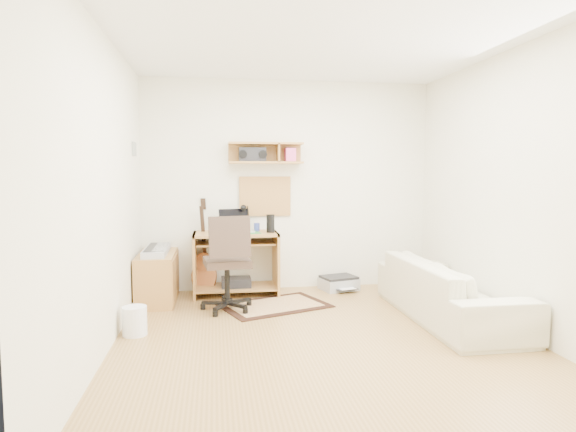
{
  "coord_description": "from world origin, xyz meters",
  "views": [
    {
      "loc": [
        -0.92,
        -4.11,
        1.46
      ],
      "look_at": [
        -0.15,
        1.05,
        1.0
      ],
      "focal_mm": 30.61,
      "sensor_mm": 36.0,
      "label": 1
    }
  ],
  "objects": [
    {
      "name": "back_wall",
      "position": [
        0.0,
        2.0,
        1.3
      ],
      "size": [
        3.6,
        0.01,
        2.6
      ],
      "primitive_type": "cube",
      "color": "white",
      "rests_on": "ground"
    },
    {
      "name": "wall_photo",
      "position": [
        -1.79,
        1.5,
        1.72
      ],
      "size": [
        0.02,
        0.2,
        0.15
      ],
      "primitive_type": "cube",
      "color": "#4C8CBF",
      "rests_on": "left_wall"
    },
    {
      "name": "wall_shelf",
      "position": [
        -0.3,
        1.88,
        1.7
      ],
      "size": [
        0.9,
        0.25,
        0.26
      ],
      "primitive_type": "cube",
      "color": "#B68140",
      "rests_on": "back_wall"
    },
    {
      "name": "printer",
      "position": [
        0.6,
        1.78,
        0.09
      ],
      "size": [
        0.5,
        0.44,
        0.16
      ],
      "primitive_type": "cube",
      "rotation": [
        0.0,
        0.0,
        0.27
      ],
      "color": "#A5A8AA",
      "rests_on": "floor"
    },
    {
      "name": "sofa",
      "position": [
        1.38,
        0.43,
        0.39
      ],
      "size": [
        0.58,
        2.0,
        0.78
      ],
      "primitive_type": "imported",
      "rotation": [
        0.0,
        0.0,
        1.57
      ],
      "color": "beige",
      "rests_on": "floor"
    },
    {
      "name": "boombox",
      "position": [
        -0.46,
        1.87,
        1.68
      ],
      "size": [
        0.32,
        0.15,
        0.17
      ],
      "primitive_type": "cube",
      "color": "black",
      "rests_on": "wall_shelf"
    },
    {
      "name": "cabinet",
      "position": [
        -1.58,
        1.55,
        0.28
      ],
      "size": [
        0.4,
        0.9,
        0.55
      ],
      "primitive_type": "cube",
      "color": "#B68140",
      "rests_on": "floor"
    },
    {
      "name": "laptop",
      "position": [
        -0.66,
        1.71,
        0.89
      ],
      "size": [
        0.44,
        0.44,
        0.28
      ],
      "primitive_type": null,
      "rotation": [
        0.0,
        0.0,
        0.22
      ],
      "color": "silver",
      "rests_on": "desk"
    },
    {
      "name": "left_wall",
      "position": [
        -1.8,
        0.0,
        1.3
      ],
      "size": [
        0.01,
        4.0,
        2.6
      ],
      "primitive_type": "cube",
      "color": "white",
      "rests_on": "ground"
    },
    {
      "name": "speaker",
      "position": [
        -0.27,
        1.68,
        0.86
      ],
      "size": [
        0.1,
        0.1,
        0.22
      ],
      "primitive_type": "cylinder",
      "color": "black",
      "rests_on": "desk"
    },
    {
      "name": "guitar",
      "position": [
        -1.06,
        1.86,
        0.58
      ],
      "size": [
        0.35,
        0.28,
        1.16
      ],
      "primitive_type": null,
      "rotation": [
        0.0,
        0.0,
        -0.31
      ],
      "color": "#B06536",
      "rests_on": "floor"
    },
    {
      "name": "task_chair",
      "position": [
        -0.8,
        1.06,
        0.52
      ],
      "size": [
        0.59,
        0.59,
        1.03
      ],
      "primitive_type": null,
      "rotation": [
        0.0,
        0.0,
        0.12
      ],
      "color": "#35281F",
      "rests_on": "floor"
    },
    {
      "name": "desk_lamp",
      "position": [
        -0.53,
        1.87,
        0.91
      ],
      "size": [
        0.11,
        0.11,
        0.32
      ],
      "primitive_type": null,
      "color": "black",
      "rests_on": "desk"
    },
    {
      "name": "pencil_cup",
      "position": [
        -0.42,
        1.83,
        0.8
      ],
      "size": [
        0.07,
        0.07,
        0.1
      ],
      "primitive_type": "cylinder",
      "color": "#33449A",
      "rests_on": "desk"
    },
    {
      "name": "rug",
      "position": [
        -0.28,
        1.14,
        0.01
      ],
      "size": [
        1.31,
        1.09,
        0.01
      ],
      "primitive_type": "cube",
      "rotation": [
        0.0,
        0.0,
        0.37
      ],
      "color": "beige",
      "rests_on": "floor"
    },
    {
      "name": "waste_basket",
      "position": [
        -1.65,
        0.36,
        0.13
      ],
      "size": [
        0.22,
        0.22,
        0.26
      ],
      "primitive_type": "cylinder",
      "rotation": [
        0.0,
        0.0,
        0.01
      ],
      "color": "white",
      "rests_on": "floor"
    },
    {
      "name": "cork_board",
      "position": [
        -0.3,
        1.98,
        1.17
      ],
      "size": [
        0.64,
        0.03,
        0.49
      ],
      "primitive_type": "cube",
      "color": "tan",
      "rests_on": "back_wall"
    },
    {
      "name": "ceiling",
      "position": [
        0.0,
        0.0,
        2.6
      ],
      "size": [
        3.6,
        4.0,
        0.01
      ],
      "primitive_type": "cube",
      "color": "white",
      "rests_on": "ground"
    },
    {
      "name": "music_keyboard",
      "position": [
        -1.58,
        1.55,
        0.58
      ],
      "size": [
        0.25,
        0.79,
        0.07
      ],
      "primitive_type": "cube",
      "color": "#B2B5BA",
      "rests_on": "cabinet"
    },
    {
      "name": "desk",
      "position": [
        -0.68,
        1.73,
        0.38
      ],
      "size": [
        1.0,
        0.55,
        0.75
      ],
      "primitive_type": null,
      "color": "#B68140",
      "rests_on": "floor"
    },
    {
      "name": "right_wall",
      "position": [
        1.8,
        0.0,
        1.3
      ],
      "size": [
        0.01,
        4.0,
        2.6
      ],
      "primitive_type": "cube",
      "color": "white",
      "rests_on": "ground"
    },
    {
      "name": "floor",
      "position": [
        0.0,
        0.0,
        -0.01
      ],
      "size": [
        3.6,
        4.0,
        0.01
      ],
      "primitive_type": "cube",
      "color": "#A27A43",
      "rests_on": "ground"
    }
  ]
}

